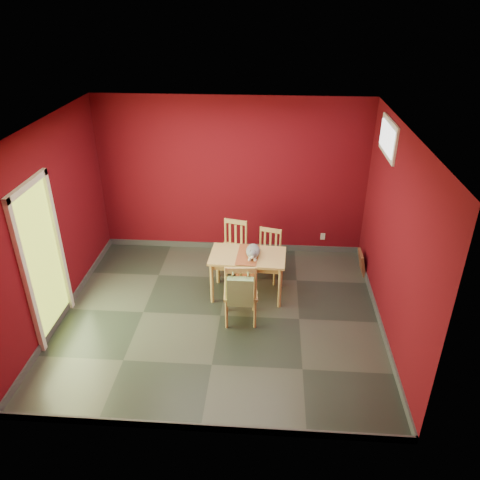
# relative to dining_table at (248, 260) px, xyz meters

# --- Properties ---
(ground) EXTENTS (4.50, 4.50, 0.00)m
(ground) POSITION_rel_dining_table_xyz_m (-0.35, -0.57, -0.60)
(ground) COLOR #2D342D
(ground) RESTS_ON ground
(room_shell) EXTENTS (4.50, 4.50, 4.50)m
(room_shell) POSITION_rel_dining_table_xyz_m (-0.35, -0.57, -0.55)
(room_shell) COLOR #5B0912
(room_shell) RESTS_ON ground
(doorway) EXTENTS (0.06, 1.01, 2.13)m
(doorway) POSITION_rel_dining_table_xyz_m (-2.58, -0.97, 0.52)
(doorway) COLOR #B7D838
(doorway) RESTS_ON ground
(window) EXTENTS (0.05, 0.90, 0.50)m
(window) POSITION_rel_dining_table_xyz_m (1.87, 0.43, 1.75)
(window) COLOR white
(window) RESTS_ON room_shell
(outlet_plate) EXTENTS (0.08, 0.02, 0.12)m
(outlet_plate) POSITION_rel_dining_table_xyz_m (1.25, 1.42, -0.30)
(outlet_plate) COLOR silver
(outlet_plate) RESTS_ON room_shell
(dining_table) EXTENTS (1.13, 0.70, 0.69)m
(dining_table) POSITION_rel_dining_table_xyz_m (0.00, 0.00, 0.00)
(dining_table) COLOR tan
(dining_table) RESTS_ON ground
(table_runner) EXTENTS (0.33, 0.65, 0.32)m
(table_runner) POSITION_rel_dining_table_xyz_m (-0.00, -0.11, 0.04)
(table_runner) COLOR #9E4B28
(table_runner) RESTS_ON dining_table
(chair_far_left) EXTENTS (0.50, 0.50, 0.88)m
(chair_far_left) POSITION_rel_dining_table_xyz_m (-0.27, 0.65, -0.15)
(chair_far_left) COLOR tan
(chair_far_left) RESTS_ON ground
(chair_far_right) EXTENTS (0.47, 0.47, 0.82)m
(chair_far_right) POSITION_rel_dining_table_xyz_m (0.30, 0.52, -0.18)
(chair_far_right) COLOR tan
(chair_far_right) RESTS_ON ground
(chair_near) EXTENTS (0.49, 0.49, 0.97)m
(chair_near) POSITION_rel_dining_table_xyz_m (-0.06, -0.66, -0.11)
(chair_near) COLOR tan
(chair_near) RESTS_ON ground
(tote_bag) EXTENTS (0.35, 0.20, 0.48)m
(tote_bag) POSITION_rel_dining_table_xyz_m (-0.05, -0.89, 0.04)
(tote_bag) COLOR #82AE6F
(tote_bag) RESTS_ON chair_near
(cat) EXTENTS (0.26, 0.44, 0.21)m
(cat) POSITION_rel_dining_table_xyz_m (0.08, -0.00, 0.19)
(cat) COLOR slate
(cat) RESTS_ON table_runner
(picture_frame) EXTENTS (0.12, 0.36, 0.36)m
(picture_frame) POSITION_rel_dining_table_xyz_m (1.83, 0.77, -0.42)
(picture_frame) COLOR brown
(picture_frame) RESTS_ON ground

